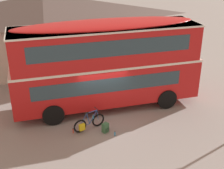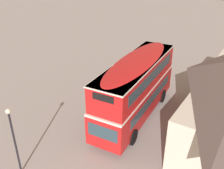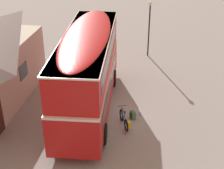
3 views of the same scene
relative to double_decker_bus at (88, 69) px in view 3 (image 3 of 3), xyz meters
name	(u,v)px [view 3 (image 3 of 3)]	position (x,y,z in m)	size (l,w,h in m)	color
ground_plane	(105,115)	(-0.42, -1.03, -2.64)	(120.00, 120.00, 0.00)	gray
double_decker_bus	(88,69)	(0.00, 0.00, 0.00)	(10.13, 3.26, 4.79)	black
touring_bicycle	(124,120)	(-1.35, -2.26, -2.27)	(1.60, 0.83, 1.00)	black
backpack_on_ground	(133,115)	(-0.58, -2.63, -2.37)	(0.38, 0.36, 0.53)	#386642
water_bottle_blue_sports	(140,114)	(-0.19, -3.02, -2.54)	(0.07, 0.07, 0.22)	#338CBF
water_bottle_red_squeeze	(126,133)	(-2.12, -2.42, -2.52)	(0.06, 0.06, 0.26)	#D84C33
street_lamp	(149,23)	(8.65, -2.87, 0.06)	(0.28, 0.28, 4.33)	black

